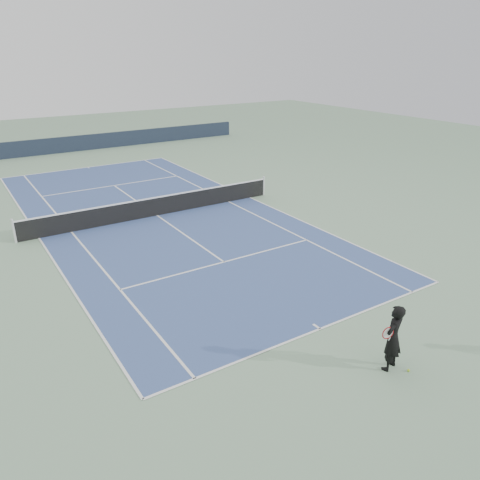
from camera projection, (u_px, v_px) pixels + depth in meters
ground at (157, 216)px, 22.92m from camera, size 80.00×80.00×0.00m
court_surface at (157, 216)px, 22.92m from camera, size 10.97×23.77×0.01m
tennis_net at (156, 206)px, 22.73m from camera, size 12.90×0.10×1.07m
windscreen_far at (65, 145)px, 36.61m from camera, size 30.00×0.25×1.20m
tennis_player at (393, 338)px, 11.68m from camera, size 0.85×0.65×1.82m
tennis_ball at (409, 370)px, 11.87m from camera, size 0.07×0.07×0.07m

